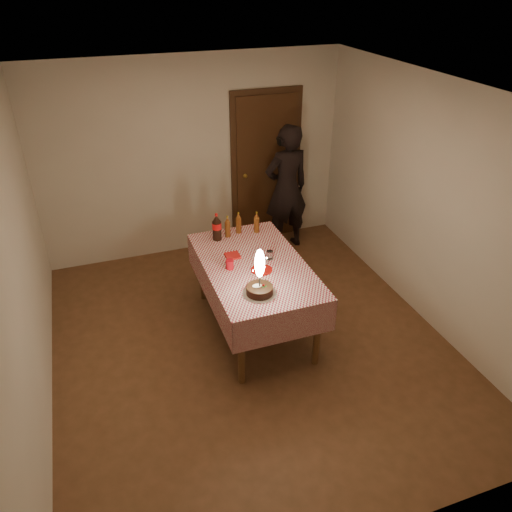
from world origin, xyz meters
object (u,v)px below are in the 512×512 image
cola_bottle (217,227)px  amber_bottle_mid (239,223)px  birthday_cake (260,282)px  dining_table (254,273)px  amber_bottle_right (257,223)px  amber_bottle_left (228,227)px  red_cup (230,264)px  photographer (286,188)px  clear_cup (270,255)px  red_plate (262,270)px

cola_bottle → amber_bottle_mid: cola_bottle is taller
birthday_cake → dining_table: bearing=75.8°
amber_bottle_right → amber_bottle_left: bearing=179.1°
cola_bottle → amber_bottle_right: (0.48, 0.02, -0.03)m
dining_table → birthday_cake: size_ratio=3.61×
red_cup → amber_bottle_mid: (0.33, 0.72, 0.07)m
red_cup → birthday_cake: bearing=-75.6°
birthday_cake → amber_bottle_right: birthday_cake is taller
birthday_cake → photographer: photographer is taller
dining_table → clear_cup: (0.18, 0.04, 0.15)m
amber_bottle_right → birthday_cake: bearing=-108.3°
cola_bottle → amber_bottle_mid: 0.29m
red_cup → photographer: photographer is taller
birthday_cake → red_cup: (-0.13, 0.52, -0.08)m
amber_bottle_mid → photographer: bearing=43.2°
red_cup → clear_cup: bearing=6.3°
amber_bottle_left → photographer: (1.11, 0.96, -0.07)m
dining_table → amber_bottle_left: bearing=97.2°
photographer → red_cup: bearing=-128.5°
red_cup → photographer: bearing=51.5°
red_cup → photographer: (1.29, 1.63, -0.00)m
clear_cup → amber_bottle_mid: 0.68m
clear_cup → amber_bottle_right: 0.62m
amber_bottle_right → dining_table: bearing=-111.5°
amber_bottle_right → red_cup: bearing=-128.3°
red_cup → amber_bottle_mid: 0.79m
birthday_cake → amber_bottle_mid: bearing=81.1°
birthday_cake → amber_bottle_left: size_ratio=1.87×
clear_cup → amber_bottle_mid: bearing=100.5°
red_cup → clear_cup: (0.45, 0.05, -0.01)m
birthday_cake → clear_cup: bearing=60.8°
dining_table → red_cup: bearing=-178.8°
amber_bottle_right → photographer: photographer is taller
cola_bottle → red_cup: bearing=-94.4°
dining_table → clear_cup: clear_cup is taller
amber_bottle_left → clear_cup: bearing=-66.6°
amber_bottle_right → cola_bottle: bearing=-177.1°
dining_table → amber_bottle_right: bearing=68.5°
red_cup → amber_bottle_right: 0.85m
red_plate → amber_bottle_right: size_ratio=0.86×
red_plate → photographer: 2.03m
amber_bottle_left → amber_bottle_right: size_ratio=1.00×
amber_bottle_left → amber_bottle_mid: bearing=18.4°
birthday_cake → red_cup: bearing=104.4°
dining_table → red_plate: bearing=-78.5°
red_cup → clear_cup: 0.45m
red_plate → cola_bottle: bearing=107.5°
dining_table → cola_bottle: cola_bottle is taller
amber_bottle_right → clear_cup: bearing=-96.9°
dining_table → photographer: bearing=57.6°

